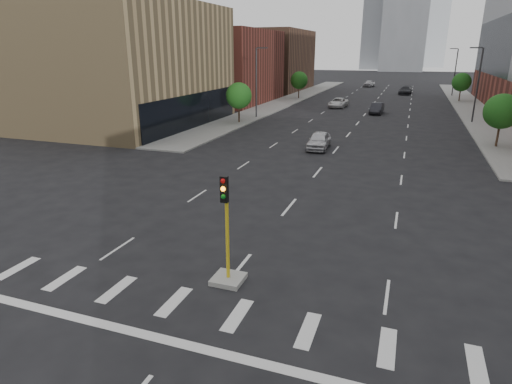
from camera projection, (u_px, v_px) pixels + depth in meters
The scene contains 19 objects.
sidewalk_left_far at pixel (292, 99), 79.81m from camera, with size 5.00×92.00×0.15m, color gray.
sidewalk_right_far at pixel (469, 105), 70.19m from camera, with size 5.00×92.00×0.15m, color gray.
building_left_mid at pixel (119, 65), 51.26m from camera, with size 20.00×24.00×14.00m, color #9F855A.
building_left_far_a at pixel (212, 66), 74.80m from camera, with size 20.00×22.00×12.00m, color brown.
building_left_far_b at pixel (261, 60), 97.86m from camera, with size 20.00×24.00×13.00m, color brown.
tower_mid at pixel (406, 17), 180.62m from camera, with size 18.00×18.00×44.00m, color slate.
median_traffic_signal at pixel (228, 260), 16.63m from camera, with size 1.20×1.20×4.40m.
streetlight_right_a at pixel (477, 82), 52.18m from camera, with size 1.60×0.22×9.07m.
streetlight_right_b at pixel (455, 70), 83.44m from camera, with size 1.60×0.22×9.07m.
streetlight_left at pixel (257, 80), 56.30m from camera, with size 1.60×0.22×9.07m.
tree_left_near at pixel (239, 96), 52.54m from camera, with size 3.20×3.20×4.85m.
tree_left_far at pixel (299, 80), 79.33m from camera, with size 3.20×3.20×4.85m.
tree_right_near at pixel (502, 111), 39.10m from camera, with size 3.20×3.20×4.85m.
tree_right_far at pixel (462, 82), 74.82m from camera, with size 3.20×3.20×4.85m.
car_near_left at pixel (319, 140), 39.50m from camera, with size 1.86×4.62×1.57m, color #B8B8BD.
car_mid_right at pixel (377, 108), 61.37m from camera, with size 1.63×4.66×1.54m, color #222328.
car_far_left at pixel (338, 103), 68.28m from camera, with size 2.44×5.30×1.47m, color silver.
car_deep_right at pixel (405, 90), 88.21m from camera, with size 2.26×5.56×1.61m, color black.
car_distant at pixel (369, 83), 106.65m from camera, with size 1.99×4.95×1.69m, color #A9A8AD.
Camera 1 is at (6.09, -4.73, 8.73)m, focal length 30.00 mm.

